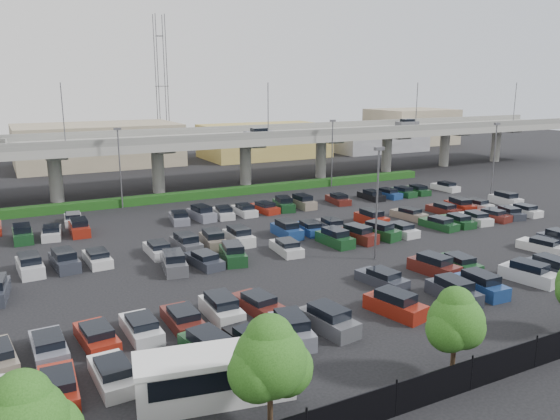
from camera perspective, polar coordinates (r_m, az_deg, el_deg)
name	(u,v)px	position (r m, az deg, el deg)	size (l,w,h in m)	color
ground	(328,238)	(57.22, 5.00, -2.90)	(280.00, 280.00, 0.00)	black
overpass	(214,142)	(84.09, -6.94, 7.06)	(150.00, 13.00, 15.80)	gray
hedge	(234,191)	(78.69, -4.84, 1.96)	(66.00, 1.60, 1.10)	#133D11
shuttle_bus	(215,374)	(29.05, -6.82, -16.64)	(8.36, 4.18, 2.57)	silver
parked_cars	(338,241)	(53.79, 6.03, -3.27)	(63.14, 41.63, 1.67)	silver
light_poles	(284,179)	(55.46, 0.41, 3.25)	(66.90, 48.38, 10.30)	#55545A
distant_buildings	(220,141)	(116.59, -6.34, 7.17)	(138.00, 24.00, 9.00)	gray
comm_tower	(162,83)	(124.87, -12.26, 12.81)	(2.40, 2.40, 30.00)	#55545A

